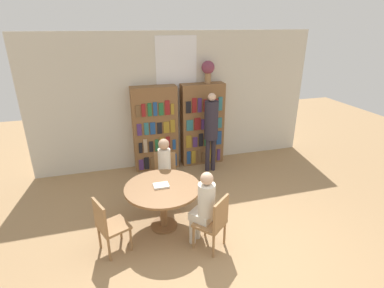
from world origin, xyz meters
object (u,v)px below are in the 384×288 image
object	(u,v)px
chair_far_side	(214,221)
librarian_standing	(211,125)
bookshelf_left	(155,129)
seated_reader_left	(164,168)
chair_near_camera	(108,224)
seated_reader_right	(204,205)
flower_vase	(208,69)
chair_left_side	(165,174)
reading_table	(163,193)
bookshelf_right	(202,124)

from	to	relation	value
chair_far_side	librarian_standing	size ratio (longest dim) A/B	0.49
bookshelf_left	seated_reader_left	bearing A→B (deg)	-93.55
chair_near_camera	seated_reader_right	bearing A→B (deg)	58.43
flower_vase	chair_left_side	distance (m)	2.50
flower_vase	chair_near_camera	distance (m)	3.90
reading_table	chair_left_side	world-z (taller)	chair_left_side
chair_near_camera	seated_reader_left	xyz separation A→B (m)	(1.04, 1.10, 0.21)
chair_left_side	seated_reader_left	distance (m)	0.28
bookshelf_right	chair_near_camera	bearing A→B (deg)	-130.92
flower_vase	seated_reader_left	bearing A→B (deg)	-131.42
bookshelf_left	chair_left_side	distance (m)	1.38
librarian_standing	bookshelf_right	bearing A→B (deg)	94.51
reading_table	librarian_standing	xyz separation A→B (m)	(1.41, 1.72, 0.47)
flower_vase	seated_reader_left	xyz separation A→B (m)	(-1.31, -1.49, -1.50)
seated_reader_left	seated_reader_right	distance (m)	1.35
bookshelf_right	reading_table	world-z (taller)	bookshelf_right
chair_left_side	librarian_standing	size ratio (longest dim) A/B	0.49
chair_near_camera	librarian_standing	world-z (taller)	librarian_standing
bookshelf_left	reading_table	size ratio (longest dim) A/B	1.58
bookshelf_right	chair_left_side	world-z (taller)	bookshelf_right
bookshelf_right	seated_reader_right	world-z (taller)	bookshelf_right
chair_left_side	seated_reader_right	bearing A→B (deg)	113.89
librarian_standing	flower_vase	bearing A→B (deg)	81.23
bookshelf_right	flower_vase	bearing A→B (deg)	2.42
reading_table	seated_reader_right	distance (m)	0.76
chair_far_side	seated_reader_right	distance (m)	0.28
seated_reader_left	chair_left_side	bearing A→B (deg)	-90.00
bookshelf_right	seated_reader_left	size ratio (longest dim) A/B	1.52
flower_vase	bookshelf_right	bearing A→B (deg)	-177.58
reading_table	librarian_standing	bearing A→B (deg)	50.64
bookshelf_left	seated_reader_left	size ratio (longest dim) A/B	1.52
bookshelf_right	reading_table	distance (m)	2.62
bookshelf_left	chair_far_side	size ratio (longest dim) A/B	2.16
flower_vase	librarian_standing	bearing A→B (deg)	-98.77
flower_vase	seated_reader_right	bearing A→B (deg)	-109.51
chair_far_side	chair_near_camera	bearing A→B (deg)	126.00
bookshelf_left	chair_left_side	world-z (taller)	bookshelf_left
bookshelf_right	chair_far_side	distance (m)	3.06
flower_vase	chair_far_side	xyz separation A→B (m)	(-0.87, -2.94, -1.72)
reading_table	chair_left_side	distance (m)	0.95
bookshelf_right	chair_far_side	bearing A→B (deg)	-104.45
chair_near_camera	librarian_standing	bearing A→B (deg)	109.75
bookshelf_left	reading_table	distance (m)	2.26
bookshelf_right	flower_vase	size ratio (longest dim) A/B	3.91
bookshelf_left	chair_left_side	xyz separation A→B (m)	(-0.05, -1.30, -0.46)
bookshelf_left	chair_left_side	bearing A→B (deg)	-92.17
bookshelf_left	chair_far_side	bearing A→B (deg)	-83.26
chair_far_side	seated_reader_left	world-z (taller)	seated_reader_left
flower_vase	librarian_standing	xyz separation A→B (m)	(-0.08, -0.51, -1.11)
chair_left_side	bookshelf_left	bearing A→B (deg)	-78.83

